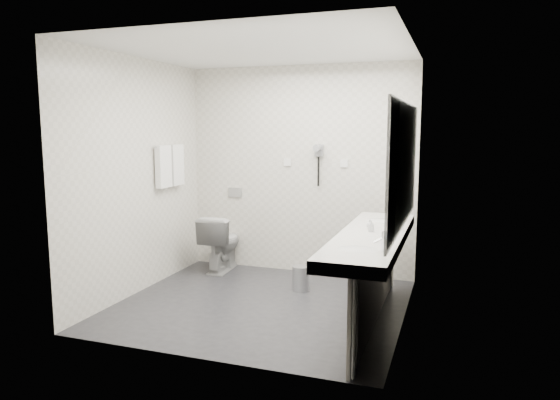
% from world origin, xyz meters
% --- Properties ---
extents(floor, '(2.80, 2.80, 0.00)m').
position_xyz_m(floor, '(0.00, 0.00, 0.00)').
color(floor, '#28282C').
rests_on(floor, ground).
extents(ceiling, '(2.80, 2.80, 0.00)m').
position_xyz_m(ceiling, '(0.00, 0.00, 2.50)').
color(ceiling, white).
rests_on(ceiling, wall_back).
extents(wall_back, '(2.80, 0.00, 2.80)m').
position_xyz_m(wall_back, '(0.00, 1.30, 1.25)').
color(wall_back, silver).
rests_on(wall_back, floor).
extents(wall_front, '(2.80, 0.00, 2.80)m').
position_xyz_m(wall_front, '(0.00, -1.30, 1.25)').
color(wall_front, silver).
rests_on(wall_front, floor).
extents(wall_left, '(0.00, 2.60, 2.60)m').
position_xyz_m(wall_left, '(-1.40, 0.00, 1.25)').
color(wall_left, silver).
rests_on(wall_left, floor).
extents(wall_right, '(0.00, 2.60, 2.60)m').
position_xyz_m(wall_right, '(1.40, 0.00, 1.25)').
color(wall_right, silver).
rests_on(wall_right, floor).
extents(vanity_counter, '(0.55, 2.20, 0.10)m').
position_xyz_m(vanity_counter, '(1.12, -0.20, 0.80)').
color(vanity_counter, white).
rests_on(vanity_counter, floor).
extents(vanity_panel, '(0.03, 2.15, 0.75)m').
position_xyz_m(vanity_panel, '(1.15, -0.20, 0.38)').
color(vanity_panel, '#999591').
rests_on(vanity_panel, floor).
extents(vanity_post_near, '(0.06, 0.06, 0.75)m').
position_xyz_m(vanity_post_near, '(1.18, -1.24, 0.38)').
color(vanity_post_near, silver).
rests_on(vanity_post_near, floor).
extents(vanity_post_far, '(0.06, 0.06, 0.75)m').
position_xyz_m(vanity_post_far, '(1.18, 0.84, 0.38)').
color(vanity_post_far, silver).
rests_on(vanity_post_far, floor).
extents(mirror, '(0.02, 2.20, 1.05)m').
position_xyz_m(mirror, '(1.39, -0.20, 1.45)').
color(mirror, '#B2BCC6').
rests_on(mirror, wall_right).
extents(basin_near, '(0.40, 0.31, 0.05)m').
position_xyz_m(basin_near, '(1.12, -0.85, 0.83)').
color(basin_near, white).
rests_on(basin_near, vanity_counter).
extents(basin_far, '(0.40, 0.31, 0.05)m').
position_xyz_m(basin_far, '(1.12, 0.45, 0.83)').
color(basin_far, white).
rests_on(basin_far, vanity_counter).
extents(faucet_near, '(0.04, 0.04, 0.15)m').
position_xyz_m(faucet_near, '(1.32, -0.85, 0.92)').
color(faucet_near, silver).
rests_on(faucet_near, vanity_counter).
extents(faucet_far, '(0.04, 0.04, 0.15)m').
position_xyz_m(faucet_far, '(1.32, 0.45, 0.92)').
color(faucet_far, silver).
rests_on(faucet_far, vanity_counter).
extents(soap_bottle_a, '(0.05, 0.05, 0.10)m').
position_xyz_m(soap_bottle_a, '(1.11, -0.15, 0.90)').
color(soap_bottle_a, beige).
rests_on(soap_bottle_a, vanity_counter).
extents(soap_bottle_b, '(0.09, 0.09, 0.08)m').
position_xyz_m(soap_bottle_b, '(1.07, 0.00, 0.89)').
color(soap_bottle_b, beige).
rests_on(soap_bottle_b, vanity_counter).
extents(glass_left, '(0.07, 0.07, 0.10)m').
position_xyz_m(glass_left, '(1.31, 0.04, 0.90)').
color(glass_left, silver).
rests_on(glass_left, vanity_counter).
extents(glass_right, '(0.07, 0.07, 0.10)m').
position_xyz_m(glass_right, '(1.25, 0.09, 0.90)').
color(glass_right, silver).
rests_on(glass_right, vanity_counter).
extents(toilet, '(0.44, 0.72, 0.70)m').
position_xyz_m(toilet, '(-0.93, 1.01, 0.35)').
color(toilet, white).
rests_on(toilet, floor).
extents(flush_plate, '(0.18, 0.02, 0.12)m').
position_xyz_m(flush_plate, '(-0.85, 1.29, 0.95)').
color(flush_plate, '#B2B5BA').
rests_on(flush_plate, wall_back).
extents(pedal_bin, '(0.19, 0.19, 0.26)m').
position_xyz_m(pedal_bin, '(0.25, 0.56, 0.13)').
color(pedal_bin, '#B2B5BA').
rests_on(pedal_bin, floor).
extents(bin_lid, '(0.18, 0.18, 0.02)m').
position_xyz_m(bin_lid, '(0.25, 0.56, 0.26)').
color(bin_lid, '#B2B5BA').
rests_on(bin_lid, pedal_bin).
extents(towel_rail, '(0.02, 0.62, 0.02)m').
position_xyz_m(towel_rail, '(-1.35, 0.55, 1.55)').
color(towel_rail, silver).
rests_on(towel_rail, wall_left).
extents(towel_near, '(0.07, 0.24, 0.48)m').
position_xyz_m(towel_near, '(-1.34, 0.41, 1.33)').
color(towel_near, white).
rests_on(towel_near, towel_rail).
extents(towel_far, '(0.07, 0.24, 0.48)m').
position_xyz_m(towel_far, '(-1.34, 0.69, 1.33)').
color(towel_far, white).
rests_on(towel_far, towel_rail).
extents(dryer_cradle, '(0.10, 0.04, 0.14)m').
position_xyz_m(dryer_cradle, '(0.25, 1.27, 1.50)').
color(dryer_cradle, gray).
rests_on(dryer_cradle, wall_back).
extents(dryer_barrel, '(0.08, 0.14, 0.08)m').
position_xyz_m(dryer_barrel, '(0.25, 1.20, 1.53)').
color(dryer_barrel, gray).
rests_on(dryer_barrel, dryer_cradle).
extents(dryer_cord, '(0.02, 0.02, 0.35)m').
position_xyz_m(dryer_cord, '(0.25, 1.26, 1.25)').
color(dryer_cord, black).
rests_on(dryer_cord, dryer_cradle).
extents(switch_plate_a, '(0.09, 0.02, 0.09)m').
position_xyz_m(switch_plate_a, '(-0.15, 1.29, 1.35)').
color(switch_plate_a, white).
rests_on(switch_plate_a, wall_back).
extents(switch_plate_b, '(0.09, 0.02, 0.09)m').
position_xyz_m(switch_plate_b, '(0.55, 1.29, 1.35)').
color(switch_plate_b, white).
rests_on(switch_plate_b, wall_back).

